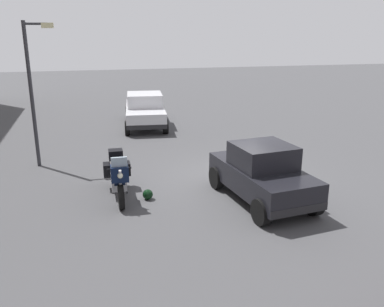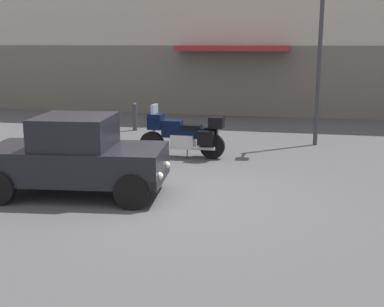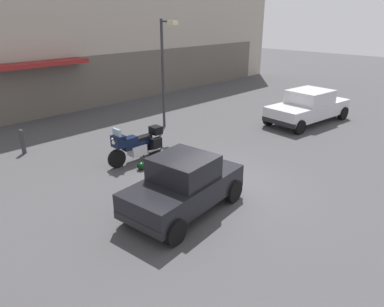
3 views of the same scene
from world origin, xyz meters
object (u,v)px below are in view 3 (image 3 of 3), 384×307
object	(u,v)px
car_compact_side	(184,185)
streetlamp_curbside	(165,64)
car_sedan_far	(308,106)
bollard_curbside	(22,141)
helmet	(141,166)
motorcycle	(137,144)

from	to	relation	value
car_compact_side	streetlamp_curbside	xyz separation A→B (m)	(4.67, 5.89, 2.10)
car_sedan_far	bollard_curbside	distance (m)	12.54
helmet	bollard_curbside	distance (m)	4.87
car_compact_side	streetlamp_curbside	world-z (taller)	streetlamp_curbside
helmet	streetlamp_curbside	bearing A→B (deg)	37.82
car_sedan_far	streetlamp_curbside	xyz separation A→B (m)	(-5.25, 4.28, 2.09)
streetlamp_curbside	bollard_curbside	size ratio (longest dim) A/B	4.96
motorcycle	bollard_curbside	world-z (taller)	motorcycle
motorcycle	car_sedan_far	world-z (taller)	car_sedan_far
car_sedan_far	car_compact_side	bearing A→B (deg)	-164.09
car_sedan_far	car_compact_side	world-z (taller)	same
motorcycle	car_compact_side	distance (m)	3.87
motorcycle	bollard_curbside	bearing A→B (deg)	-53.88
car_sedan_far	bollard_curbside	size ratio (longest dim) A/B	4.96
helmet	streetlamp_curbside	xyz separation A→B (m)	(3.81, 2.96, 2.73)
motorcycle	streetlamp_curbside	xyz separation A→B (m)	(3.39, 2.23, 2.25)
car_compact_side	bollard_curbside	bearing A→B (deg)	93.57
car_sedan_far	streetlamp_curbside	distance (m)	7.09
helmet	car_sedan_far	xyz separation A→B (m)	(9.06, -1.32, 0.64)
car_sedan_far	bollard_curbside	bearing A→B (deg)	159.73
motorcycle	streetlamp_curbside	size ratio (longest dim) A/B	0.48
streetlamp_curbside	car_sedan_far	bearing A→B (deg)	-39.24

